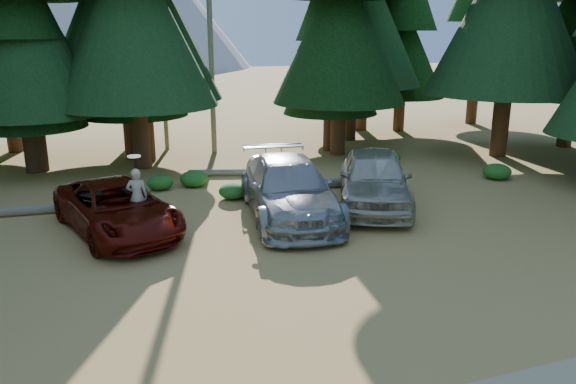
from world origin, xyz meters
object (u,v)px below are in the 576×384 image
at_px(silver_minivan_right, 375,178).
at_px(log_right, 309,184).
at_px(red_pickup, 117,208).
at_px(log_left, 28,210).
at_px(log_mid, 229,172).
at_px(frisbee_player, 137,196).
at_px(silver_minivan_center, 289,189).

xyz_separation_m(silver_minivan_right, log_right, (-1.23, 2.64, -0.75)).
relative_size(red_pickup, log_left, 1.27).
height_order(log_left, log_mid, log_left).
bearing_deg(log_mid, log_left, -141.10).
height_order(red_pickup, frisbee_player, frisbee_player).
bearing_deg(red_pickup, silver_minivan_center, -19.07).
bearing_deg(frisbee_player, log_left, -31.31).
distance_m(silver_minivan_center, log_mid, 5.68).
xyz_separation_m(red_pickup, frisbee_player, (0.54, -0.33, 0.39)).
xyz_separation_m(red_pickup, log_left, (-2.55, 2.60, -0.58)).
bearing_deg(silver_minivan_right, silver_minivan_center, -153.34).
relative_size(frisbee_player, log_mid, 0.60).
relative_size(red_pickup, silver_minivan_center, 0.85).
bearing_deg(log_left, log_mid, 25.76).
relative_size(silver_minivan_right, log_mid, 1.70).
xyz_separation_m(silver_minivan_center, log_mid, (-0.49, 5.61, -0.75)).
height_order(red_pickup, log_mid, red_pickup).
bearing_deg(frisbee_player, log_right, -143.94).
bearing_deg(log_mid, log_right, -34.36).
xyz_separation_m(silver_minivan_right, frisbee_player, (-7.44, -0.12, 0.18)).
height_order(silver_minivan_center, frisbee_player, frisbee_player).
bearing_deg(frisbee_player, red_pickup, -19.23).
bearing_deg(silver_minivan_center, silver_minivan_right, 10.36).
bearing_deg(silver_minivan_right, log_left, -169.94).
distance_m(red_pickup, silver_minivan_right, 7.99).
xyz_separation_m(silver_minivan_center, frisbee_player, (-4.48, -0.03, 0.23)).
xyz_separation_m(frisbee_player, log_left, (-3.09, 2.93, -0.97)).
distance_m(silver_minivan_right, frisbee_player, 7.45).
height_order(red_pickup, silver_minivan_center, silver_minivan_center).
xyz_separation_m(silver_minivan_center, silver_minivan_right, (2.97, 0.09, 0.05)).
bearing_deg(silver_minivan_right, log_mid, 147.03).
xyz_separation_m(frisbee_player, log_right, (6.22, 2.76, -0.94)).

